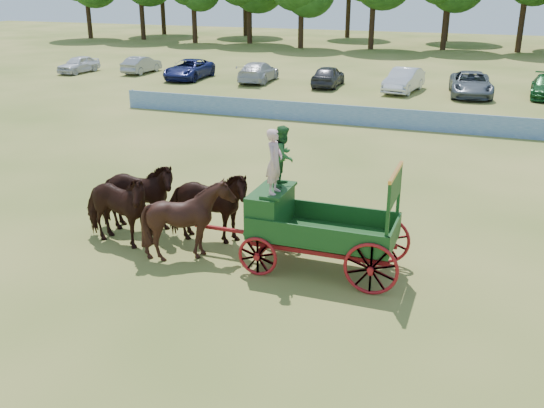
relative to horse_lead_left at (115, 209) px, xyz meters
The scene contains 8 objects.
ground 3.31m from the horse_lead_left, ahead, with size 160.00×160.00×0.00m, color tan.
horse_lead_left is the anchor object (origin of this frame).
horse_lead_right 1.10m from the horse_lead_left, 90.00° to the left, with size 1.23×2.70×2.28m, color black.
horse_wheel_left 2.40m from the horse_lead_left, ahead, with size 1.84×2.07×2.28m, color black.
horse_wheel_right 2.64m from the horse_lead_left, 24.62° to the left, with size 1.23×2.70×2.28m, color black.
farm_dray 5.40m from the horse_lead_left, ahead, with size 6.00×2.00×3.86m.
sponsor_banner 17.86m from the horse_lead_left, 83.26° to the left, with size 26.00×0.08×1.05m, color #1C5599.
parked_cars 29.46m from the horse_lead_left, 87.87° to the left, with size 48.48×7.26×1.61m.
Camera 1 is at (6.85, -13.54, 7.42)m, focal length 40.00 mm.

